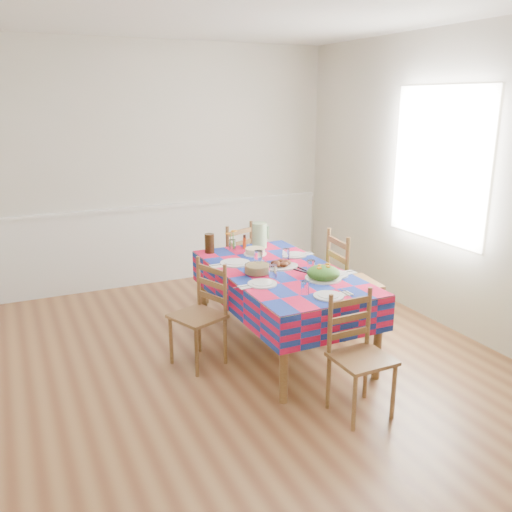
{
  "coord_description": "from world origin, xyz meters",
  "views": [
    {
      "loc": [
        -1.42,
        -3.5,
        2.08
      ],
      "look_at": [
        0.33,
        0.2,
        0.89
      ],
      "focal_mm": 38.0,
      "sensor_mm": 36.0,
      "label": 1
    }
  ],
  "objects_px": {
    "dining_table": "(281,279)",
    "tea_pitcher": "(209,243)",
    "meat_platter": "(281,265)",
    "chair_left": "(201,315)",
    "chair_far": "(231,264)",
    "green_pitcher": "(260,235)",
    "chair_right": "(350,283)",
    "chair_near": "(359,356)"
  },
  "relations": [
    {
      "from": "dining_table",
      "to": "tea_pitcher",
      "type": "relative_size",
      "value": 9.91
    },
    {
      "from": "meat_platter",
      "to": "tea_pitcher",
      "type": "height_order",
      "value": "tea_pitcher"
    },
    {
      "from": "chair_left",
      "to": "chair_far",
      "type": "bearing_deg",
      "value": 125.56
    },
    {
      "from": "green_pitcher",
      "to": "chair_left",
      "type": "height_order",
      "value": "green_pitcher"
    },
    {
      "from": "green_pitcher",
      "to": "chair_right",
      "type": "distance_m",
      "value": 0.98
    },
    {
      "from": "chair_far",
      "to": "chair_left",
      "type": "distance_m",
      "value": 1.33
    },
    {
      "from": "chair_near",
      "to": "chair_far",
      "type": "relative_size",
      "value": 0.95
    },
    {
      "from": "chair_left",
      "to": "green_pitcher",
      "type": "bearing_deg",
      "value": 108.45
    },
    {
      "from": "meat_platter",
      "to": "green_pitcher",
      "type": "bearing_deg",
      "value": 80.08
    },
    {
      "from": "dining_table",
      "to": "chair_left",
      "type": "height_order",
      "value": "chair_left"
    },
    {
      "from": "dining_table",
      "to": "chair_right",
      "type": "distance_m",
      "value": 0.72
    },
    {
      "from": "chair_near",
      "to": "chair_left",
      "type": "height_order",
      "value": "chair_left"
    },
    {
      "from": "tea_pitcher",
      "to": "chair_far",
      "type": "bearing_deg",
      "value": 44.8
    },
    {
      "from": "dining_table",
      "to": "tea_pitcher",
      "type": "height_order",
      "value": "tea_pitcher"
    },
    {
      "from": "chair_far",
      "to": "dining_table",
      "type": "bearing_deg",
      "value": 68.21
    },
    {
      "from": "meat_platter",
      "to": "chair_near",
      "type": "relative_size",
      "value": 0.37
    },
    {
      "from": "meat_platter",
      "to": "chair_far",
      "type": "xyz_separation_m",
      "value": [
        -0.02,
        1.06,
        -0.29
      ]
    },
    {
      "from": "meat_platter",
      "to": "tea_pitcher",
      "type": "distance_m",
      "value": 0.8
    },
    {
      "from": "meat_platter",
      "to": "chair_far",
      "type": "bearing_deg",
      "value": 91.02
    },
    {
      "from": "dining_table",
      "to": "green_pitcher",
      "type": "height_order",
      "value": "green_pitcher"
    },
    {
      "from": "dining_table",
      "to": "chair_near",
      "type": "distance_m",
      "value": 1.15
    },
    {
      "from": "meat_platter",
      "to": "chair_near",
      "type": "distance_m",
      "value": 1.24
    },
    {
      "from": "tea_pitcher",
      "to": "chair_near",
      "type": "height_order",
      "value": "tea_pitcher"
    },
    {
      "from": "green_pitcher",
      "to": "chair_far",
      "type": "bearing_deg",
      "value": 108.65
    },
    {
      "from": "meat_platter",
      "to": "chair_right",
      "type": "relative_size",
      "value": 0.33
    },
    {
      "from": "tea_pitcher",
      "to": "green_pitcher",
      "type": "bearing_deg",
      "value": -3.67
    },
    {
      "from": "chair_left",
      "to": "meat_platter",
      "type": "bearing_deg",
      "value": 73.13
    },
    {
      "from": "meat_platter",
      "to": "tea_pitcher",
      "type": "bearing_deg",
      "value": 119.2
    },
    {
      "from": "tea_pitcher",
      "to": "dining_table",
      "type": "bearing_deg",
      "value": -65.13
    },
    {
      "from": "dining_table",
      "to": "chair_far",
      "type": "relative_size",
      "value": 2.03
    },
    {
      "from": "dining_table",
      "to": "tea_pitcher",
      "type": "xyz_separation_m",
      "value": [
        -0.35,
        0.76,
        0.17
      ]
    },
    {
      "from": "chair_near",
      "to": "chair_far",
      "type": "height_order",
      "value": "chair_far"
    },
    {
      "from": "chair_far",
      "to": "chair_right",
      "type": "xyz_separation_m",
      "value": [
        0.69,
        -1.12,
        0.04
      ]
    },
    {
      "from": "tea_pitcher",
      "to": "chair_left",
      "type": "height_order",
      "value": "tea_pitcher"
    },
    {
      "from": "meat_platter",
      "to": "chair_far",
      "type": "height_order",
      "value": "chair_far"
    },
    {
      "from": "meat_platter",
      "to": "chair_left",
      "type": "xyz_separation_m",
      "value": [
        -0.75,
        -0.06,
        -0.31
      ]
    },
    {
      "from": "green_pitcher",
      "to": "chair_far",
      "type": "height_order",
      "value": "green_pitcher"
    },
    {
      "from": "chair_left",
      "to": "dining_table",
      "type": "bearing_deg",
      "value": 67.72
    },
    {
      "from": "chair_near",
      "to": "chair_right",
      "type": "relative_size",
      "value": 0.88
    },
    {
      "from": "meat_platter",
      "to": "chair_left",
      "type": "height_order",
      "value": "chair_left"
    },
    {
      "from": "chair_near",
      "to": "chair_right",
      "type": "distance_m",
      "value": 1.34
    },
    {
      "from": "tea_pitcher",
      "to": "chair_left",
      "type": "xyz_separation_m",
      "value": [
        -0.36,
        -0.75,
        -0.37
      ]
    }
  ]
}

